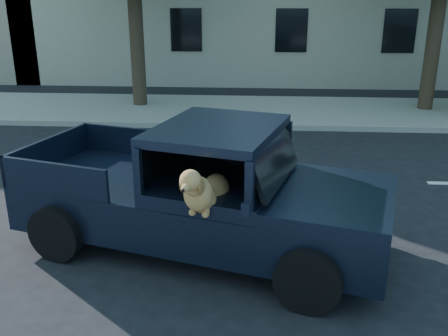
# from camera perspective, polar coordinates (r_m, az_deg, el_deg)

# --- Properties ---
(ground) EXTENTS (120.00, 120.00, 0.00)m
(ground) POSITION_cam_1_polar(r_m,az_deg,el_deg) (7.08, 5.15, -11.11)
(ground) COLOR black
(ground) RESTS_ON ground
(far_sidewalk) EXTENTS (60.00, 4.00, 0.15)m
(far_sidewalk) POSITION_cam_1_polar(r_m,az_deg,el_deg) (15.69, 4.61, 6.51)
(far_sidewalk) COLOR gray
(far_sidewalk) RESTS_ON ground
(lane_stripes) EXTENTS (21.60, 0.14, 0.01)m
(lane_stripes) POSITION_cam_1_polar(r_m,az_deg,el_deg) (10.38, 15.94, -1.48)
(lane_stripes) COLOR silver
(lane_stripes) RESTS_ON ground
(pickup_truck) EXTENTS (5.62, 3.44, 1.88)m
(pickup_truck) POSITION_cam_1_polar(r_m,az_deg,el_deg) (7.29, -3.23, -4.46)
(pickup_truck) COLOR black
(pickup_truck) RESTS_ON ground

